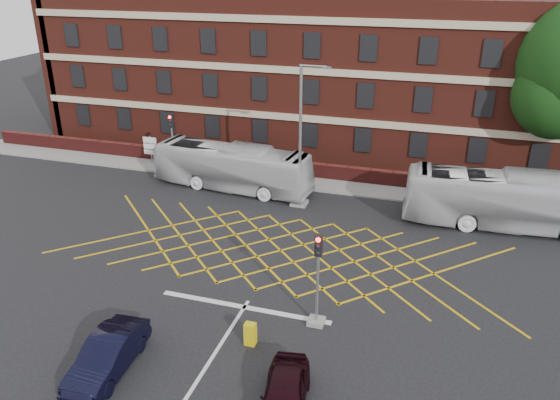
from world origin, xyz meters
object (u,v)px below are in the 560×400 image
(bus_left, at_px, (232,167))
(car_navy, at_px, (107,355))
(utility_cabinet, at_px, (250,334))
(car_maroon, at_px, (285,394))
(street_lamp, at_px, (301,160))
(direction_signs, at_px, (150,147))
(bus_right, at_px, (510,200))
(traffic_light_near, at_px, (317,288))
(traffic_light_far, at_px, (173,148))

(bus_left, bearing_deg, car_navy, -166.93)
(car_navy, bearing_deg, utility_cabinet, 29.77)
(car_maroon, xyz_separation_m, street_lamp, (-4.08, 16.89, 2.37))
(direction_signs, bearing_deg, bus_left, -19.35)
(car_navy, bearing_deg, street_lamp, 76.43)
(street_lamp, height_order, direction_signs, street_lamp)
(bus_right, xyz_separation_m, direction_signs, (-25.23, 3.43, -0.28))
(bus_left, xyz_separation_m, bus_right, (17.46, -0.70, 0.13))
(street_lamp, bearing_deg, bus_left, 166.08)
(direction_signs, bearing_deg, utility_cabinet, -50.80)
(bus_left, bearing_deg, traffic_light_near, -139.33)
(car_maroon, height_order, utility_cabinet, car_maroon)
(bus_right, xyz_separation_m, utility_cabinet, (-10.59, -14.53, -1.17))
(car_navy, height_order, direction_signs, direction_signs)
(bus_left, bearing_deg, car_maroon, -147.19)
(traffic_light_near, height_order, street_lamp, street_lamp)
(bus_left, height_order, traffic_light_near, traffic_light_near)
(bus_left, distance_m, car_maroon, 20.39)
(traffic_light_near, xyz_separation_m, traffic_light_far, (-14.47, 14.98, 0.00))
(bus_left, xyz_separation_m, traffic_light_near, (9.10, -13.10, 0.23))
(traffic_light_near, bearing_deg, bus_right, 56.00)
(bus_left, bearing_deg, traffic_light_far, 76.64)
(car_navy, xyz_separation_m, street_lamp, (2.83, 17.03, 2.32))
(car_navy, relative_size, street_lamp, 0.49)
(traffic_light_near, distance_m, street_lamp, 12.54)
(direction_signs, bearing_deg, bus_right, -7.75)
(traffic_light_far, distance_m, street_lamp, 11.04)
(car_navy, bearing_deg, car_maroon, -3.02)
(car_maroon, relative_size, traffic_light_far, 0.90)
(bus_right, distance_m, traffic_light_far, 22.98)
(car_maroon, relative_size, traffic_light_near, 0.90)
(bus_left, bearing_deg, bus_right, -86.42)
(car_maroon, height_order, traffic_light_far, traffic_light_far)
(bus_left, height_order, street_lamp, street_lamp)
(bus_right, bearing_deg, traffic_light_far, 79.79)
(car_navy, height_order, street_lamp, street_lamp)
(car_maroon, relative_size, street_lamp, 0.44)
(bus_left, distance_m, street_lamp, 5.50)
(car_maroon, bearing_deg, car_navy, 171.94)
(traffic_light_near, xyz_separation_m, direction_signs, (-16.87, 15.83, -0.39))
(car_maroon, distance_m, traffic_light_near, 5.19)
(street_lamp, bearing_deg, utility_cabinet, -82.90)
(utility_cabinet, bearing_deg, traffic_light_far, 125.60)
(bus_left, relative_size, traffic_light_near, 2.58)
(car_maroon, xyz_separation_m, traffic_light_near, (-0.12, 5.07, 1.11))
(car_navy, relative_size, utility_cabinet, 4.41)
(street_lamp, bearing_deg, traffic_light_near, -71.49)
(bus_right, relative_size, car_maroon, 3.10)
(bus_right, distance_m, car_navy, 23.25)
(car_navy, bearing_deg, direction_signs, 111.47)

